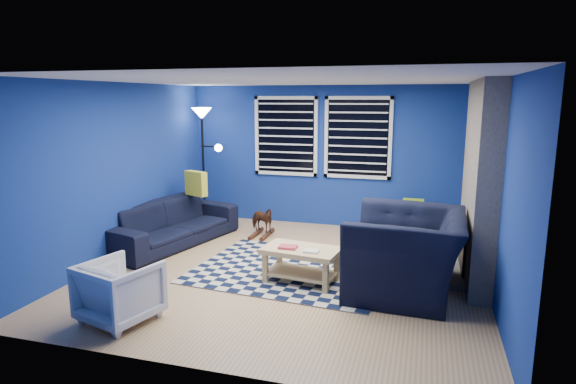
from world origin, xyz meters
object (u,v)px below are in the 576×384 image
Objects in this scene: armchair_bent at (120,291)px; coffee_table at (301,258)px; tv at (476,156)px; cabinet at (412,220)px; armchair_big at (406,253)px; rocking_horse at (261,219)px; sofa at (171,223)px; floor_lamp at (203,129)px.

coffee_table is (1.53, 1.54, 0.00)m from armchair_bent.
tv is 1.45m from cabinet.
armchair_big reaches higher than rocking_horse.
sofa is 1.89m from floor_lamp.
armchair_big is (3.64, -0.93, 0.14)m from sofa.
rocking_horse is at bearing -170.88° from tv.
tv is at bearing 0.74° from floor_lamp.
armchair_big reaches higher than coffee_table.
tv is 4.58m from floor_lamp.
armchair_big is 2.03× the size of cabinet.
sofa is at bearing -56.05° from armchair_bent.
cabinet is (2.80, 4.03, -0.04)m from armchair_bent.
armchair_bent is at bearing -162.46° from rocking_horse.
sofa is at bearing -101.85° from armchair_big.
floor_lamp reaches higher than sofa.
tv is at bearing 160.70° from armchair_big.
floor_lamp reaches higher than armchair_big.
cabinet is (-0.90, 0.14, -1.12)m from tv.
sofa is 2.31× the size of coffee_table.
rocking_horse is at bearing -80.82° from armchair_bent.
armchair_big is at bearing -101.74° from rocking_horse.
cabinet is (1.26, 2.49, -0.05)m from coffee_table.
floor_lamp is at bearing -61.64° from armchair_bent.
armchair_bent is 2.17m from coffee_table.
armchair_big is 1.28m from coffee_table.
armchair_bent reaches higher than rocking_horse.
tv is 0.99× the size of coffee_table.
sofa is 3.93m from cabinet.
coffee_table is at bearing -123.52° from rocking_horse.
rocking_horse is at bearing -179.36° from cabinet.
armchair_bent is 3.37m from rocking_horse.
sofa is 1.57× the size of armchair_big.
tv is 2.61m from armchair_big.
armchair_bent is at bearing -77.17° from floor_lamp.
tv is 0.47× the size of floor_lamp.
floor_lamp reaches higher than rocking_horse.
armchair_big is at bearing -104.94° from cabinet.
armchair_big reaches higher than armchair_bent.
floor_lamp reaches higher than armchair_bent.
armchair_big is at bearing 3.45° from coffee_table.
cabinet is at bearing -50.52° from rocking_horse.
sofa reaches higher than cabinet.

